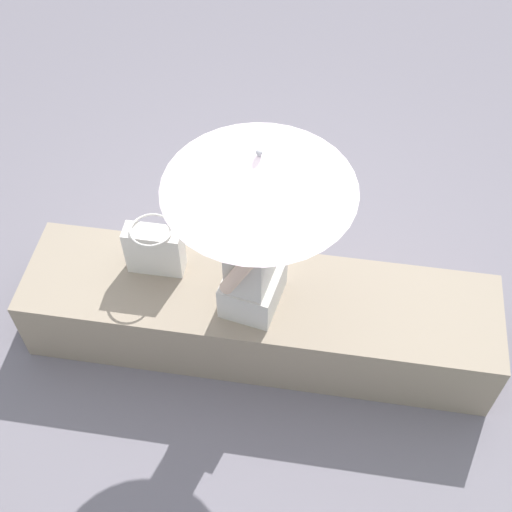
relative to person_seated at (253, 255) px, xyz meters
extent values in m
plane|color=slate|center=(-0.03, -0.05, -0.86)|extent=(14.00, 14.00, 0.00)
cube|color=gray|center=(-0.03, -0.05, -0.62)|extent=(2.65, 0.64, 0.47)
cube|color=beige|center=(0.00, 0.00, -0.28)|extent=(0.34, 0.39, 0.22)
cube|color=beige|center=(0.00, 0.00, 0.07)|extent=(0.25, 0.35, 0.48)
sphere|color=beige|center=(0.00, 0.00, 0.41)|extent=(0.20, 0.20, 0.20)
cylinder|color=beige|center=(0.04, 0.20, 0.10)|extent=(0.21, 0.10, 0.32)
cylinder|color=beige|center=(-0.04, -0.20, 0.10)|extent=(0.21, 0.10, 0.32)
cylinder|color=#B7B7BC|center=(-0.04, 0.06, 0.17)|extent=(0.02, 0.02, 1.12)
cone|color=silver|center=(-0.04, 0.06, 0.64)|extent=(0.86, 0.86, 0.19)
sphere|color=#B7B7BC|center=(-0.04, 0.06, 0.75)|extent=(0.03, 0.03, 0.03)
cube|color=silver|center=(0.57, -0.14, -0.24)|extent=(0.31, 0.12, 0.30)
torus|color=silver|center=(0.57, -0.14, -0.07)|extent=(0.23, 0.23, 0.01)
camera|label=1|loc=(-0.33, 2.07, 2.62)|focal=47.23mm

